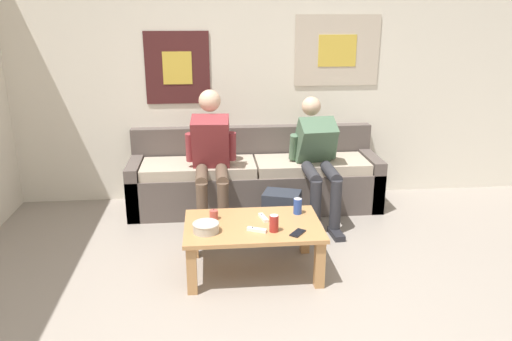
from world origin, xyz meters
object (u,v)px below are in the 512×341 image
Objects in this scene: person_seated_teen at (317,155)px; ceramic_bowl at (206,227)px; couch at (255,180)px; game_controller_near_left at (263,218)px; drink_can_red at (274,223)px; coffee_table at (253,232)px; pillar_candle at (214,215)px; cell_phone at (298,233)px; person_seated_adult at (211,153)px; drink_can_blue at (298,206)px; backpack at (281,214)px; game_controller_near_right at (257,230)px.

person_seated_teen is 1.55m from ceramic_bowl.
game_controller_near_left is at bearing -92.42° from couch.
ceramic_bowl is 1.55× the size of drink_can_red.
coffee_table is 0.33m from pillar_candle.
ceramic_bowl is 0.65m from cell_phone.
couch reaches higher than pillar_candle.
drink_can_blue is (0.66, -0.83, -0.21)m from person_seated_adult.
person_seated_adult reaches higher than pillar_candle.
drink_can_red is (0.43, -1.14, -0.21)m from person_seated_adult.
backpack is at bearing 96.57° from drink_can_blue.
cell_phone is at bearing -63.65° from person_seated_adult.
pillar_candle is at bearing -137.13° from person_seated_teen.
drink_can_red reaches higher than cell_phone.
person_seated_teen is (0.55, -0.31, 0.33)m from couch.
game_controller_near_right is at bearing -139.25° from drink_can_blue.
pillar_candle is at bearing 174.47° from game_controller_near_left.
cell_phone is (0.30, -0.20, 0.07)m from coffee_table.
couch is at bearing 103.74° from backpack.
ceramic_bowl is at bearing -92.80° from person_seated_adult.
person_seated_teen is (0.98, 0.03, -0.05)m from person_seated_adult.
couch reaches higher than game_controller_near_right.
game_controller_near_right is at bearing -39.87° from pillar_candle.
person_seated_teen is 1.35m from pillar_candle.
backpack is at bearing 77.70° from drink_can_red.
coffee_table is at bearing 134.01° from drink_can_red.
pillar_candle reaches higher than backpack.
game_controller_near_right is (-0.12, -1.47, 0.12)m from couch.
coffee_table is 5.27× the size of ceramic_bowl.
pillar_candle is at bearing 75.28° from ceramic_bowl.
pillar_candle reaches higher than game_controller_near_left.
game_controller_near_right is at bearing 167.12° from cell_phone.
coffee_table is at bearing -136.12° from game_controller_near_left.
drink_can_red is at bearing -4.80° from game_controller_near_right.
ceramic_bowl is 1.33× the size of game_controller_near_right.
ceramic_bowl is 1.55× the size of drink_can_blue.
drink_can_red reaches higher than backpack.
couch reaches higher than coffee_table.
game_controller_near_left and game_controller_near_right have the same top height.
person_seated_teen is 5.75× the size of ceramic_bowl.
cell_phone is at bearing -83.97° from couch.
ceramic_bowl is at bearing -131.18° from backpack.
drink_can_red is (-0.56, -1.17, -0.16)m from person_seated_teen.
couch reaches higher than game_controller_near_left.
cell_phone reaches higher than backpack.
coffee_table is 0.73m from backpack.
game_controller_near_left is (-0.61, -0.95, -0.21)m from person_seated_teen.
drink_can_blue is (0.05, -0.47, 0.26)m from backpack.
couch reaches higher than ceramic_bowl.
couch is 0.67m from person_seated_adult.
cell_phone is at bearing -18.61° from drink_can_red.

